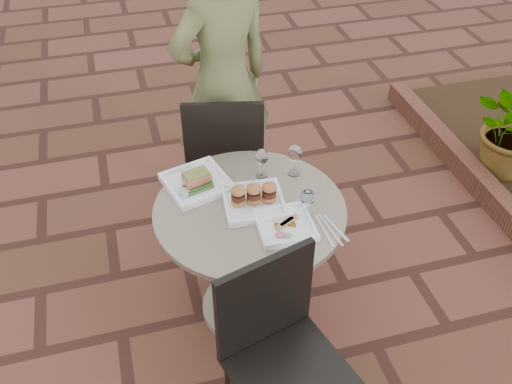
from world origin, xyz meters
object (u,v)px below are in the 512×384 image
object	(u,v)px
chair_far	(225,150)
chair_near	(278,342)
plate_salmon	(197,182)
plate_sliders	(254,198)
cafe_table	(250,245)
diner	(223,84)
plate_tuna	(285,225)

from	to	relation	value
chair_far	chair_near	size ratio (longest dim) A/B	1.00
plate_salmon	chair_far	bearing A→B (deg)	63.59
plate_salmon	plate_sliders	distance (m)	0.31
cafe_table	diner	size ratio (longest dim) A/B	0.51
chair_near	plate_sliders	xyz separation A→B (m)	(0.07, 0.64, 0.22)
diner	plate_salmon	distance (m)	0.75
cafe_table	chair_far	size ratio (longest dim) A/B	0.97
diner	plate_sliders	size ratio (longest dim) A/B	5.84
plate_sliders	plate_tuna	distance (m)	0.21
cafe_table	plate_sliders	distance (m)	0.29
chair_near	plate_tuna	distance (m)	0.52
chair_far	chair_near	distance (m)	1.34
chair_far	diner	xyz separation A→B (m)	(0.04, 0.19, 0.33)
plate_salmon	plate_tuna	xyz separation A→B (m)	(0.32, -0.39, -0.01)
plate_tuna	plate_salmon	bearing A→B (deg)	129.30
plate_salmon	plate_sliders	size ratio (longest dim) A/B	1.17
plate_salmon	plate_sliders	xyz separation A→B (m)	(0.23, -0.21, 0.02)
plate_salmon	plate_tuna	size ratio (longest dim) A/B	1.37
chair_near	plate_sliders	world-z (taller)	chair_near
plate_salmon	plate_tuna	distance (m)	0.51
cafe_table	chair_near	distance (m)	0.62
diner	plate_sliders	xyz separation A→B (m)	(-0.06, -0.89, -0.11)
plate_sliders	plate_tuna	size ratio (longest dim) A/B	1.17
chair_near	plate_salmon	size ratio (longest dim) A/B	2.65
chair_far	plate_tuna	bearing A→B (deg)	107.82
chair_far	plate_sliders	xyz separation A→B (m)	(-0.02, -0.70, 0.22)
diner	cafe_table	bearing A→B (deg)	67.19
cafe_table	plate_tuna	distance (m)	0.33
diner	plate_tuna	xyz separation A→B (m)	(0.03, -1.07, -0.13)
plate_sliders	cafe_table	bearing A→B (deg)	-143.13
cafe_table	diner	distance (m)	0.99
diner	plate_salmon	size ratio (longest dim) A/B	4.98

